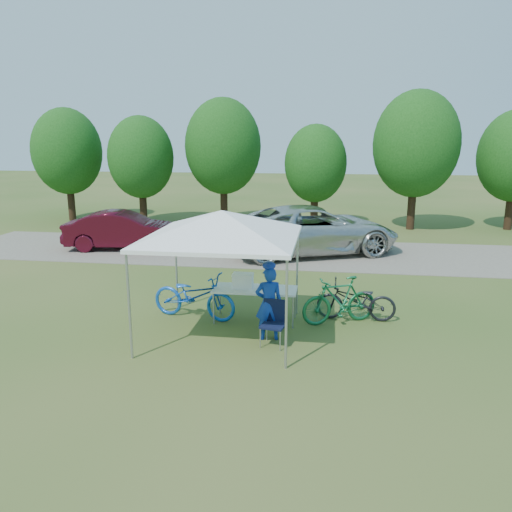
{
  "coord_description": "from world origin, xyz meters",
  "views": [
    {
      "loc": [
        2.2,
        -10.06,
        4.2
      ],
      "look_at": [
        0.43,
        2.0,
        1.3
      ],
      "focal_mm": 35.0,
      "sensor_mm": 36.0,
      "label": 1
    }
  ],
  "objects_px": {
    "folding_table": "(255,290)",
    "bike_green": "(340,300)",
    "folding_chair": "(274,318)",
    "sedan": "(124,230)",
    "cooler": "(243,281)",
    "bike_blue": "(194,296)",
    "bike_dark": "(356,301)",
    "minivan": "(313,229)",
    "cyclist": "(269,304)"
  },
  "relations": [
    {
      "from": "folding_table",
      "to": "bike_blue",
      "type": "relative_size",
      "value": 0.92
    },
    {
      "from": "folding_table",
      "to": "bike_green",
      "type": "xyz_separation_m",
      "value": [
        1.95,
        0.15,
        -0.2
      ]
    },
    {
      "from": "folding_chair",
      "to": "sedan",
      "type": "height_order",
      "value": "sedan"
    },
    {
      "from": "bike_blue",
      "to": "bike_dark",
      "type": "relative_size",
      "value": 1.14
    },
    {
      "from": "cyclist",
      "to": "minivan",
      "type": "bearing_deg",
      "value": -107.19
    },
    {
      "from": "bike_green",
      "to": "minivan",
      "type": "bearing_deg",
      "value": 161.81
    },
    {
      "from": "bike_green",
      "to": "bike_dark",
      "type": "height_order",
      "value": "bike_green"
    },
    {
      "from": "folding_chair",
      "to": "bike_dark",
      "type": "xyz_separation_m",
      "value": [
        1.75,
        1.64,
        -0.07
      ]
    },
    {
      "from": "cooler",
      "to": "cyclist",
      "type": "bearing_deg",
      "value": -54.46
    },
    {
      "from": "folding_table",
      "to": "cooler",
      "type": "bearing_deg",
      "value": -180.0
    },
    {
      "from": "minivan",
      "to": "sedan",
      "type": "relative_size",
      "value": 1.45
    },
    {
      "from": "cooler",
      "to": "sedan",
      "type": "bearing_deg",
      "value": 130.09
    },
    {
      "from": "bike_blue",
      "to": "bike_green",
      "type": "bearing_deg",
      "value": -75.57
    },
    {
      "from": "cyclist",
      "to": "bike_blue",
      "type": "distance_m",
      "value": 2.17
    },
    {
      "from": "cyclist",
      "to": "sedan",
      "type": "bearing_deg",
      "value": -63.36
    },
    {
      "from": "cooler",
      "to": "bike_dark",
      "type": "relative_size",
      "value": 0.26
    },
    {
      "from": "folding_chair",
      "to": "sedan",
      "type": "distance_m",
      "value": 10.59
    },
    {
      "from": "folding_chair",
      "to": "sedan",
      "type": "bearing_deg",
      "value": 140.71
    },
    {
      "from": "folding_chair",
      "to": "cooler",
      "type": "xyz_separation_m",
      "value": [
        -0.87,
        1.25,
        0.41
      ]
    },
    {
      "from": "folding_table",
      "to": "sedan",
      "type": "height_order",
      "value": "sedan"
    },
    {
      "from": "bike_green",
      "to": "sedan",
      "type": "height_order",
      "value": "sedan"
    },
    {
      "from": "minivan",
      "to": "cyclist",
      "type": "bearing_deg",
      "value": 152.61
    },
    {
      "from": "folding_table",
      "to": "bike_dark",
      "type": "height_order",
      "value": "bike_dark"
    },
    {
      "from": "cyclist",
      "to": "bike_green",
      "type": "height_order",
      "value": "cyclist"
    },
    {
      "from": "bike_green",
      "to": "bike_dark",
      "type": "xyz_separation_m",
      "value": [
        0.39,
        0.24,
        -0.07
      ]
    },
    {
      "from": "folding_chair",
      "to": "sedan",
      "type": "xyz_separation_m",
      "value": [
        -6.71,
        8.19,
        0.19
      ]
    },
    {
      "from": "folding_table",
      "to": "sedan",
      "type": "distance_m",
      "value": 9.25
    },
    {
      "from": "folding_table",
      "to": "sedan",
      "type": "relative_size",
      "value": 0.44
    },
    {
      "from": "folding_chair",
      "to": "cyclist",
      "type": "distance_m",
      "value": 0.36
    },
    {
      "from": "bike_blue",
      "to": "sedan",
      "type": "bearing_deg",
      "value": 45.62
    },
    {
      "from": "bike_blue",
      "to": "minivan",
      "type": "xyz_separation_m",
      "value": [
        2.52,
        7.26,
        0.35
      ]
    },
    {
      "from": "cooler",
      "to": "bike_green",
      "type": "bearing_deg",
      "value": 3.76
    },
    {
      "from": "bike_green",
      "to": "minivan",
      "type": "xyz_separation_m",
      "value": [
        -0.88,
        7.1,
        0.35
      ]
    },
    {
      "from": "bike_dark",
      "to": "sedan",
      "type": "relative_size",
      "value": 0.42
    },
    {
      "from": "bike_green",
      "to": "sedan",
      "type": "distance_m",
      "value": 10.55
    },
    {
      "from": "bike_green",
      "to": "sedan",
      "type": "relative_size",
      "value": 0.42
    },
    {
      "from": "bike_dark",
      "to": "bike_green",
      "type": "bearing_deg",
      "value": -57.21
    },
    {
      "from": "folding_chair",
      "to": "sedan",
      "type": "relative_size",
      "value": 0.21
    },
    {
      "from": "folding_table",
      "to": "bike_dark",
      "type": "relative_size",
      "value": 1.05
    },
    {
      "from": "folding_chair",
      "to": "minivan",
      "type": "xyz_separation_m",
      "value": [
        0.48,
        8.5,
        0.35
      ]
    },
    {
      "from": "cyclist",
      "to": "minivan",
      "type": "xyz_separation_m",
      "value": [
        0.62,
        8.27,
        0.11
      ]
    },
    {
      "from": "folding_table",
      "to": "bike_blue",
      "type": "bearing_deg",
      "value": -179.46
    },
    {
      "from": "cyclist",
      "to": "folding_table",
      "type": "bearing_deg",
      "value": -79.28
    },
    {
      "from": "sedan",
      "to": "bike_dark",
      "type": "bearing_deg",
      "value": -137.12
    },
    {
      "from": "folding_table",
      "to": "cyclist",
      "type": "bearing_deg",
      "value": -66.37
    },
    {
      "from": "cyclist",
      "to": "minivan",
      "type": "relative_size",
      "value": 0.25
    },
    {
      "from": "folding_table",
      "to": "folding_chair",
      "type": "xyz_separation_m",
      "value": [
        0.59,
        -1.25,
        -0.2
      ]
    },
    {
      "from": "cooler",
      "to": "sedan",
      "type": "distance_m",
      "value": 9.07
    },
    {
      "from": "bike_blue",
      "to": "folding_chair",
      "type": "bearing_deg",
      "value": -109.52
    },
    {
      "from": "cooler",
      "to": "minivan",
      "type": "relative_size",
      "value": 0.08
    }
  ]
}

